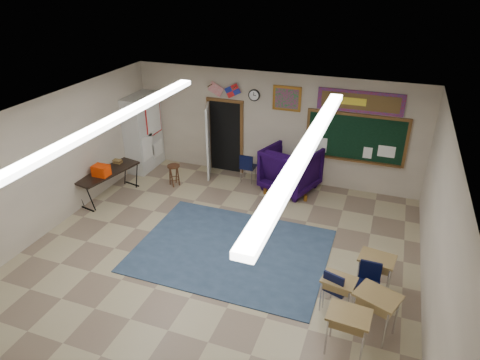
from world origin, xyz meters
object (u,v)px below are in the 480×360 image
(student_desk_front_left, at_px, (338,293))
(student_desk_front_right, at_px, (375,272))
(folding_table, at_px, (109,183))
(wingback_armchair, at_px, (291,169))
(wooden_stool, at_px, (174,175))

(student_desk_front_left, bearing_deg, student_desk_front_right, 62.54)
(student_desk_front_left, bearing_deg, folding_table, 171.03)
(wingback_armchair, distance_m, student_desk_front_right, 4.21)
(student_desk_front_left, height_order, folding_table, folding_table)
(wingback_armchair, height_order, student_desk_front_right, wingback_armchair)
(folding_table, bearing_deg, wingback_armchair, 37.07)
(wooden_stool, bearing_deg, wingback_armchair, 16.23)
(student_desk_front_left, distance_m, student_desk_front_right, 0.94)
(wingback_armchair, relative_size, student_desk_front_left, 1.94)
(student_desk_front_left, xyz_separation_m, folding_table, (-6.21, 2.10, 0.02))
(student_desk_front_right, distance_m, folding_table, 6.91)
(student_desk_front_left, xyz_separation_m, student_desk_front_right, (0.57, 0.75, 0.04))
(student_desk_front_left, relative_size, student_desk_front_right, 0.90)
(student_desk_front_left, relative_size, folding_table, 0.37)
(wingback_armchair, xyz_separation_m, wooden_stool, (-3.05, -0.89, -0.29))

